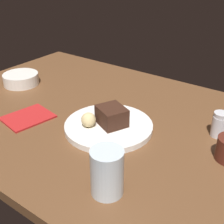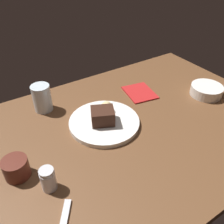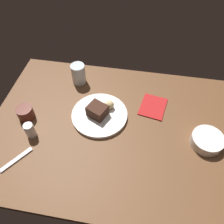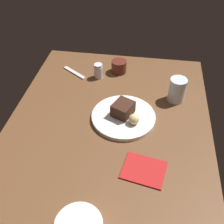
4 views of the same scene
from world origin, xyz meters
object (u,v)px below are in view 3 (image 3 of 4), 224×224
Objects in this scene: salt_shaker at (30,130)px; dessert_spoon at (16,160)px; water_glass at (78,74)px; dessert_plate at (100,115)px; coffee_cup at (25,113)px; chocolate_cake_slice at (97,111)px; bread_roll at (109,105)px; folded_napkin at (153,107)px; side_bowl at (207,140)px.

dessert_spoon is at bearing 82.74° from salt_shaker.
salt_shaker is 0.68× the size of water_glass.
water_glass is (15.93, -21.90, 4.68)cm from dessert_plate.
chocolate_cake_slice is at bearing -169.73° from coffee_cup.
bread_roll is 47.81cm from dessert_spoon.
dessert_plate is 1.82× the size of folded_napkin.
dessert_plate is 2.40× the size of water_glass.
coffee_cup is at bearing 10.27° from chocolate_cake_slice.
bread_roll reaches higher than folded_napkin.
bread_roll is 0.31× the size of side_bowl.
salt_shaker is 13.54cm from dessert_spoon.
dessert_plate reaches higher than folded_napkin.
chocolate_cake_slice is at bearing -7.39° from side_bowl.
side_bowl is 82.33cm from dessert_spoon.
folded_napkin is (-25.22, -10.22, -0.60)cm from dessert_plate.
salt_shaker is at bearing 29.71° from chocolate_cake_slice.
chocolate_cake_slice is 26.96cm from water_glass.
dessert_plate is 27.22cm from folded_napkin.
water_glass reaches higher than salt_shaker.
bread_roll is (-4.84, -5.05, -0.60)cm from chocolate_cake_slice.
dessert_spoon is (29.80, 29.00, -0.55)cm from dessert_plate.
dessert_plate is at bearing -153.48° from chocolate_cake_slice.
chocolate_cake_slice is 1.11× the size of salt_shaker.
dessert_plate is 3.82cm from chocolate_cake_slice.
water_glass is 43.10cm from folded_napkin.
dessert_plate is at bearing -150.39° from salt_shaker.
coffee_cup is 0.52× the size of folded_napkin.
chocolate_cake_slice is 0.56× the size of dessert_spoon.
side_bowl is 29.80cm from folded_napkin.
side_bowl is at bearing 165.72° from bread_roll.
salt_shaker reaches higher than chocolate_cake_slice.
folded_napkin is at bearing -157.79° from chocolate_cake_slice.
folded_napkin is at bearing -165.24° from bread_roll.
dessert_plate reaches higher than dessert_spoon.
side_bowl reaches higher than dessert_spoon.
folded_napkin is at bearing 164.16° from water_glass.
salt_shaker is at bearing 32.69° from bread_roll.
salt_shaker is (27.29, 15.57, -0.86)cm from chocolate_cake_slice.
coffee_cup is (33.71, 6.11, -1.44)cm from chocolate_cake_slice.
folded_napkin is at bearing -157.94° from dessert_plate.
side_bowl is at bearing -39.63° from dessert_spoon.
chocolate_cake_slice reaches higher than folded_napkin.
salt_shaker is at bearing 124.16° from coffee_cup.
chocolate_cake_slice is (0.86, 0.43, 3.70)cm from dessert_plate.
dessert_spoon is 1.01× the size of folded_napkin.
side_bowl is (-50.35, 6.53, -2.37)cm from chocolate_cake_slice.
side_bowl is 0.93× the size of dessert_spoon.
bread_roll reaches higher than side_bowl.
folded_napkin is at bearing -35.28° from side_bowl.
dessert_spoon is (33.79, 33.63, -3.65)cm from bread_roll.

